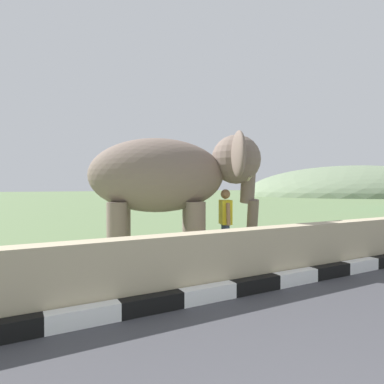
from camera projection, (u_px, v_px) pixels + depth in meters
striped_curb at (119, 310)px, 4.25m from camera, size 16.20×0.20×0.24m
barrier_parapet at (249, 258)px, 5.63m from camera, size 28.00×0.36×1.00m
elephant at (172, 178)px, 7.58m from camera, size 4.05×3.16×2.94m
person_handler at (225, 220)px, 7.83m from camera, size 0.36×0.67×1.66m
hill_east at (354, 195)px, 61.85m from camera, size 44.10×35.28×11.01m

